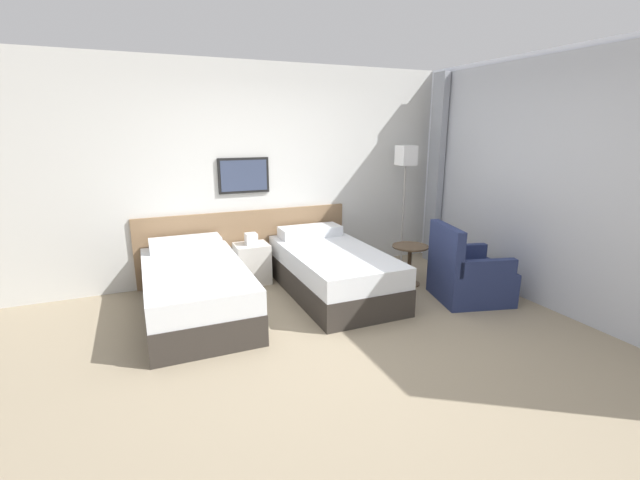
{
  "coord_description": "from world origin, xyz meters",
  "views": [
    {
      "loc": [
        -1.55,
        -3.23,
        1.9
      ],
      "look_at": [
        0.27,
        1.06,
        0.68
      ],
      "focal_mm": 24.0,
      "sensor_mm": 36.0,
      "label": 1
    }
  ],
  "objects_px": {
    "bed_near_door": "(195,289)",
    "nightstand": "(252,263)",
    "side_table": "(410,257)",
    "armchair": "(468,276)",
    "bed_near_window": "(332,270)",
    "floor_lamp": "(406,167)"
  },
  "relations": [
    {
      "from": "nightstand",
      "to": "armchair",
      "type": "relative_size",
      "value": 0.7
    },
    {
      "from": "side_table",
      "to": "armchair",
      "type": "distance_m",
      "value": 0.75
    },
    {
      "from": "bed_near_door",
      "to": "floor_lamp",
      "type": "distance_m",
      "value": 3.18
    },
    {
      "from": "bed_near_window",
      "to": "side_table",
      "type": "relative_size",
      "value": 3.79
    },
    {
      "from": "bed_near_door",
      "to": "side_table",
      "type": "bearing_deg",
      "value": -2.69
    },
    {
      "from": "side_table",
      "to": "armchair",
      "type": "height_order",
      "value": "armchair"
    },
    {
      "from": "bed_near_door",
      "to": "nightstand",
      "type": "relative_size",
      "value": 2.97
    },
    {
      "from": "bed_near_door",
      "to": "bed_near_window",
      "type": "xyz_separation_m",
      "value": [
        1.57,
        0.0,
        0.0
      ]
    },
    {
      "from": "floor_lamp",
      "to": "bed_near_door",
      "type": "bearing_deg",
      "value": -168.88
    },
    {
      "from": "bed_near_door",
      "to": "side_table",
      "type": "height_order",
      "value": "bed_near_door"
    },
    {
      "from": "bed_near_door",
      "to": "armchair",
      "type": "bearing_deg",
      "value": -15.2
    },
    {
      "from": "bed_near_window",
      "to": "nightstand",
      "type": "xyz_separation_m",
      "value": [
        -0.79,
        0.71,
        -0.01
      ]
    },
    {
      "from": "bed_near_door",
      "to": "nightstand",
      "type": "bearing_deg",
      "value": 42.23
    },
    {
      "from": "nightstand",
      "to": "side_table",
      "type": "height_order",
      "value": "nightstand"
    },
    {
      "from": "floor_lamp",
      "to": "bed_near_window",
      "type": "bearing_deg",
      "value": -156.98
    },
    {
      "from": "bed_near_window",
      "to": "side_table",
      "type": "height_order",
      "value": "bed_near_window"
    },
    {
      "from": "nightstand",
      "to": "bed_near_window",
      "type": "bearing_deg",
      "value": -42.23
    },
    {
      "from": "bed_near_door",
      "to": "floor_lamp",
      "type": "bearing_deg",
      "value": 11.12
    },
    {
      "from": "floor_lamp",
      "to": "nightstand",
      "type": "bearing_deg",
      "value": 176.28
    },
    {
      "from": "nightstand",
      "to": "side_table",
      "type": "bearing_deg",
      "value": -24.96
    },
    {
      "from": "bed_near_door",
      "to": "nightstand",
      "type": "height_order",
      "value": "bed_near_door"
    },
    {
      "from": "bed_near_window",
      "to": "floor_lamp",
      "type": "height_order",
      "value": "floor_lamp"
    }
  ]
}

